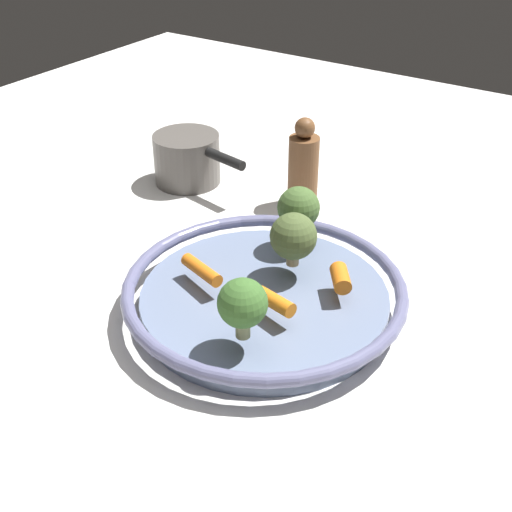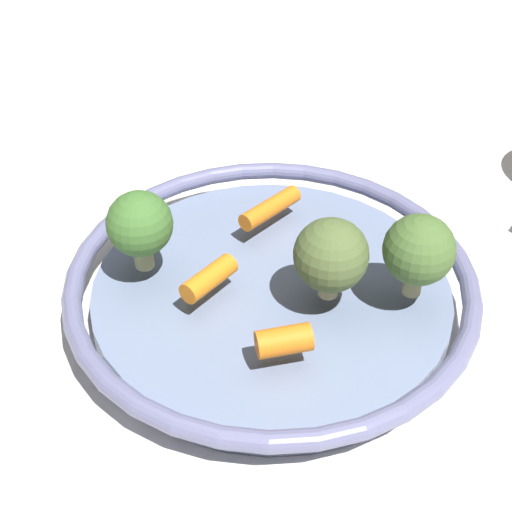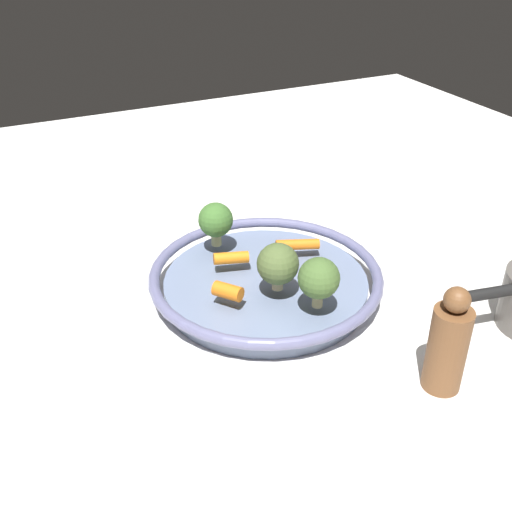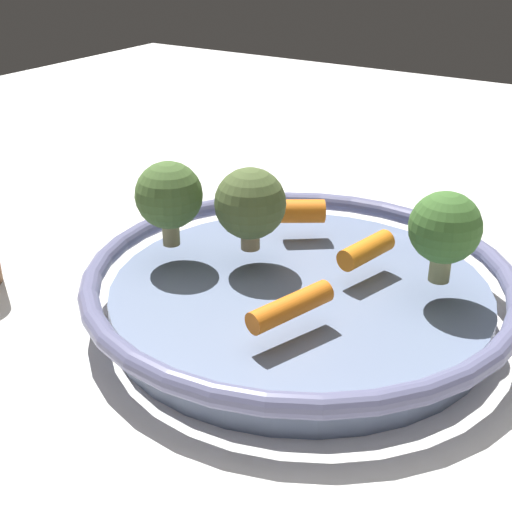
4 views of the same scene
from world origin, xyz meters
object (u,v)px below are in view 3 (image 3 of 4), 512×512
Objects in this scene: baby_carrot_near_rim at (298,245)px; broccoli_floret_large at (216,220)px; baby_carrot_right at (231,258)px; pepper_mill at (448,344)px; baby_carrot_back at (228,291)px; serving_bowl at (266,281)px; broccoli_floret_edge at (319,279)px; broccoli_floret_small at (278,264)px.

broccoli_floret_large is (-0.11, 0.07, 0.03)m from baby_carrot_near_rim.
pepper_mill is (0.15, -0.31, 0.01)m from baby_carrot_right.
broccoli_floret_large is 0.49× the size of pepper_mill.
baby_carrot_back is 0.15m from broccoli_floret_large.
baby_carrot_back is 0.17m from baby_carrot_near_rim.
serving_bowl is at bearing 111.25° from pepper_mill.
pepper_mill reaches higher than broccoli_floret_edge.
baby_carrot_near_rim is 0.13m from broccoli_floret_large.
serving_bowl is 2.41× the size of pepper_mill.
baby_carrot_back reaches higher than baby_carrot_near_rim.
serving_bowl is 4.97× the size of broccoli_floret_small.
baby_carrot_back is 0.30m from pepper_mill.
broccoli_floret_small is (0.07, -0.01, 0.03)m from baby_carrot_back.
serving_bowl is at bearing -155.88° from baby_carrot_near_rim.
serving_bowl is 4.80× the size of broccoli_floret_edge.
serving_bowl is 0.13m from broccoli_floret_edge.
pepper_mill reaches higher than broccoli_floret_small.
pepper_mill is at bearing -68.93° from broccoli_floret_large.
broccoli_floret_edge reaches higher than serving_bowl.
broccoli_floret_small is 0.16m from broccoli_floret_large.
pepper_mill is (0.04, -0.31, 0.01)m from baby_carrot_near_rim.
broccoli_floret_edge is at bearing -108.99° from baby_carrot_near_rim.
baby_carrot_near_rim is at bearing -32.14° from broccoli_floret_large.
broccoli_floret_edge is 0.50× the size of pepper_mill.
serving_bowl is at bearing 81.44° from broccoli_floret_small.
baby_carrot_right is 0.75× the size of broccoli_floret_small.
serving_bowl is at bearing -44.33° from baby_carrot_right.
baby_carrot_back is 0.57× the size of broccoli_floret_large.
baby_carrot_back is 0.56× the size of broccoli_floret_edge.
broccoli_floret_small is (-0.01, -0.05, 0.06)m from serving_bowl.
broccoli_floret_edge is 0.18m from pepper_mill.
baby_carrot_back is at bearing -151.34° from serving_bowl.
baby_carrot_back is 0.09m from baby_carrot_right.
pepper_mill is (0.14, -0.37, -0.02)m from broccoli_floret_large.
pepper_mill is (0.11, -0.27, 0.04)m from serving_bowl.
broccoli_floret_large reaches higher than broccoli_floret_small.
serving_bowl is 8.56× the size of baby_carrot_back.
broccoli_floret_large is 0.98× the size of broccoli_floret_edge.
baby_carrot_near_rim is (0.15, 0.08, -0.00)m from baby_carrot_back.
broccoli_floret_edge reaches higher than broccoli_floret_large.
baby_carrot_near_rim is at bearing -3.36° from baby_carrot_right.
pepper_mill reaches higher than baby_carrot_back.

